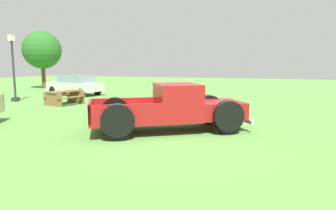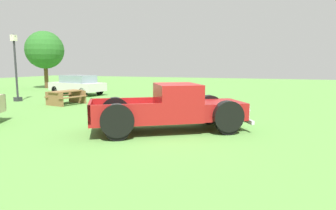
% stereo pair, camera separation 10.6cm
% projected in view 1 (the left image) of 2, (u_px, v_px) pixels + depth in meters
% --- Properties ---
extents(ground_plane, '(80.00, 80.00, 0.00)m').
position_uv_depth(ground_plane, '(165.00, 131.00, 9.93)').
color(ground_plane, '#5B9342').
extents(pickup_truck_foreground, '(4.37, 5.44, 1.61)m').
position_uv_depth(pickup_truck_foreground, '(179.00, 109.00, 9.93)').
color(pickup_truck_foreground, maroon).
rests_on(pickup_truck_foreground, ground_plane).
extents(sedan_distant_a, '(2.63, 4.66, 1.47)m').
position_uv_depth(sedan_distant_a, '(75.00, 85.00, 21.79)').
color(sedan_distant_a, silver).
rests_on(sedan_distant_a, ground_plane).
extents(lamp_post_near, '(0.36, 0.36, 4.09)m').
position_uv_depth(lamp_post_near, '(13.00, 66.00, 17.69)').
color(lamp_post_near, '#2D2D33').
rests_on(lamp_post_near, ground_plane).
extents(picnic_table, '(2.05, 1.80, 0.78)m').
position_uv_depth(picnic_table, '(64.00, 96.00, 16.52)').
color(picnic_table, olive).
rests_on(picnic_table, ground_plane).
extents(oak_tree_center, '(3.54, 3.54, 5.39)m').
position_uv_depth(oak_tree_center, '(42.00, 50.00, 27.51)').
color(oak_tree_center, brown).
rests_on(oak_tree_center, ground_plane).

